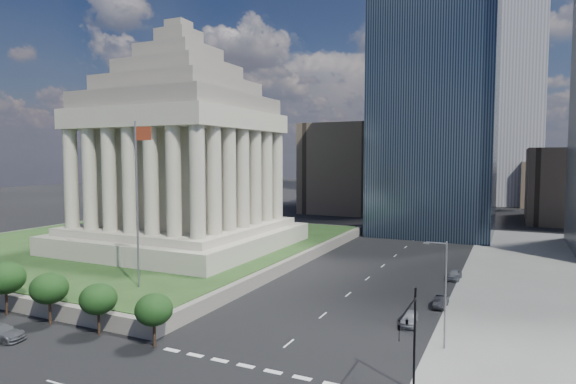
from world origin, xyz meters
The scene contains 13 objects.
ground centered at (0.00, 100.00, 0.00)m, with size 500.00×500.00×0.00m, color black.
plaza_terrace centered at (-45.00, 50.00, 0.90)m, with size 66.00×70.00×1.80m, color #686159.
plaza_lawn centered at (-45.00, 50.00, 1.85)m, with size 64.00×68.00×0.10m, color #223B18.
war_memorial centered at (-34.00, 48.00, 21.40)m, with size 34.00×34.00×39.00m, color #AFAA93, non-canonical shape.
flagpole centered at (-21.83, 24.00, 13.11)m, with size 2.52×0.24×20.00m.
midrise_glass centered at (2.00, 95.00, 30.00)m, with size 26.00×26.00×60.00m, color black.
building_filler_ne centered at (32.00, 130.00, 10.00)m, with size 20.00×30.00×20.00m, color brown.
building_filler_nw centered at (-30.00, 130.00, 14.00)m, with size 24.00×30.00×28.00m, color brown.
traffic_signal_ne centered at (12.50, 13.70, 5.25)m, with size 0.30×5.74×8.00m.
street_lamp_north centered at (13.33, 25.00, 5.66)m, with size 2.13×0.22×10.00m.
parked_sedan_near centered at (9.31, 30.09, 0.69)m, with size 4.07×1.64×1.39m, color #919499.
parked_sedan_mid centered at (11.50, 37.56, 0.62)m, with size 1.31×3.77×1.24m, color black.
parked_sedan_far centered at (11.50, 51.83, 0.72)m, with size 1.71×4.25×1.45m, color slate.
Camera 1 is at (18.85, -20.16, 17.64)m, focal length 30.00 mm.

